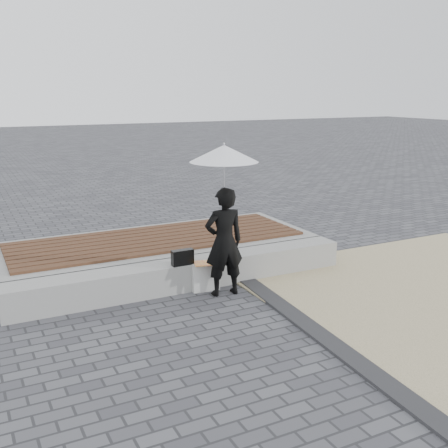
{
  "coord_description": "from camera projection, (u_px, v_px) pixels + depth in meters",
  "views": [
    {
      "loc": [
        -2.79,
        -5.12,
        2.74
      ],
      "look_at": [
        0.36,
        1.11,
        1.0
      ],
      "focal_mm": 43.06,
      "sensor_mm": 36.0,
      "label": 1
    }
  ],
  "objects": [
    {
      "name": "ground",
      "position": [
        240.0,
        330.0,
        6.32
      ],
      "size": [
        80.0,
        80.0,
        0.0
      ],
      "primitive_type": "plane",
      "color": "#4F4F54",
      "rests_on": "ground"
    },
    {
      "name": "edging_band",
      "position": [
        317.0,
        333.0,
        6.21
      ],
      "size": [
        0.61,
        5.2,
        0.04
      ],
      "primitive_type": "cube",
      "rotation": [
        0.0,
        0.0,
        -0.07
      ],
      "color": "#2A2A2D",
      "rests_on": "ground"
    },
    {
      "name": "seating_ledge",
      "position": [
        186.0,
        274.0,
        7.65
      ],
      "size": [
        5.0,
        0.45,
        0.4
      ],
      "primitive_type": "cube",
      "color": "gray",
      "rests_on": "ground"
    },
    {
      "name": "timber_platform",
      "position": [
        158.0,
        252.0,
        8.69
      ],
      "size": [
        5.0,
        2.0,
        0.4
      ],
      "primitive_type": "cube",
      "color": "#959591",
      "rests_on": "ground"
    },
    {
      "name": "timber_decking",
      "position": [
        157.0,
        239.0,
        8.64
      ],
      "size": [
        4.6,
        1.6,
        0.04
      ],
      "primitive_type": null,
      "color": "brown",
      "rests_on": "timber_platform"
    },
    {
      "name": "woman",
      "position": [
        224.0,
        242.0,
        7.25
      ],
      "size": [
        0.57,
        0.4,
        1.5
      ],
      "primitive_type": "imported",
      "rotation": [
        0.0,
        0.0,
        3.07
      ],
      "color": "black",
      "rests_on": "ground"
    },
    {
      "name": "parasol",
      "position": [
        224.0,
        153.0,
        6.96
      ],
      "size": [
        0.9,
        0.9,
        1.16
      ],
      "rotation": [
        0.0,
        0.0,
        0.06
      ],
      "color": "silver",
      "rests_on": "ground"
    },
    {
      "name": "handbag",
      "position": [
        182.0,
        257.0,
        7.38
      ],
      "size": [
        0.31,
        0.11,
        0.22
      ],
      "primitive_type": "cube",
      "rotation": [
        0.0,
        0.0,
        0.01
      ],
      "color": "black",
      "rests_on": "seating_ledge"
    },
    {
      "name": "canvas_tote",
      "position": [
        205.0,
        276.0,
        7.53
      ],
      "size": [
        0.4,
        0.19,
        0.41
      ],
      "primitive_type": "cube",
      "rotation": [
        0.0,
        0.0,
        -0.08
      ],
      "color": "silver",
      "rests_on": "ground"
    },
    {
      "name": "magazine",
      "position": [
        206.0,
        263.0,
        7.44
      ],
      "size": [
        0.39,
        0.33,
        0.01
      ],
      "primitive_type": "cube",
      "rotation": [
        0.0,
        0.0,
        -0.3
      ],
      "color": "#E4373C",
      "rests_on": "canvas_tote"
    }
  ]
}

